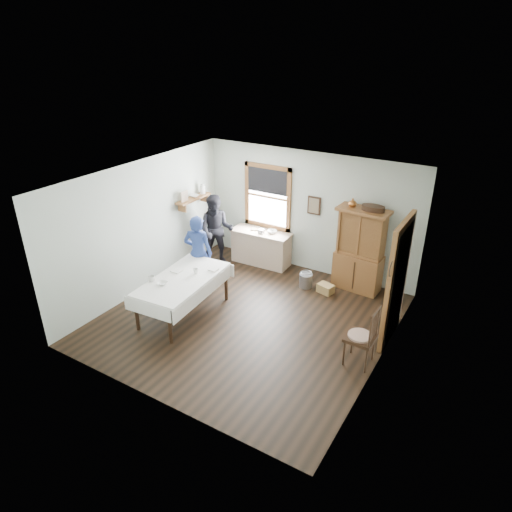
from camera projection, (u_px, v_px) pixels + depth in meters
name	position (u px, v px, depth m)	size (l,w,h in m)	color
room	(247.00, 255.00, 8.05)	(5.01, 5.01, 2.70)	black
window	(268.00, 193.00, 10.29)	(1.18, 0.07, 1.48)	white
doorway	(398.00, 279.00, 7.64)	(0.09, 1.14, 2.22)	#483C33
wall_shelf	(194.00, 197.00, 10.24)	(0.24, 1.00, 0.44)	olive
framed_picture	(314.00, 206.00, 9.79)	(0.30, 0.04, 0.40)	#341F12
rug_beater	(393.00, 262.00, 6.97)	(0.27, 0.27, 0.01)	black
work_counter	(261.00, 247.00, 10.60)	(1.39, 0.53, 0.80)	tan
china_hutch	(360.00, 250.00, 9.31)	(1.04, 0.49, 1.77)	olive
dining_table	(184.00, 296.00, 8.63)	(1.02, 1.95, 0.78)	white
spindle_chair	(361.00, 335.00, 7.26)	(0.49, 0.49, 1.07)	#341F12
pail	(306.00, 280.00, 9.69)	(0.28, 0.28, 0.30)	gray
wicker_basket	(326.00, 289.00, 9.49)	(0.32, 0.23, 0.19)	#A6824B
woman_blue	(198.00, 256.00, 9.37)	(0.55, 0.36, 1.51)	navy
figure_dark	(216.00, 233.00, 10.45)	(0.75, 0.58, 1.54)	black
table_cup_a	(152.00, 279.00, 8.34)	(0.13, 0.13, 0.10)	white
table_cup_b	(196.00, 271.00, 8.61)	(0.10, 0.10, 0.10)	white
table_bowl	(162.00, 283.00, 8.24)	(0.20, 0.20, 0.05)	white
counter_book	(251.00, 228.00, 10.59)	(0.16, 0.22, 0.02)	#75664E
counter_bowl	(272.00, 232.00, 10.34)	(0.21, 0.21, 0.07)	white
shelf_bowl	(195.00, 196.00, 10.24)	(0.22, 0.22, 0.05)	white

